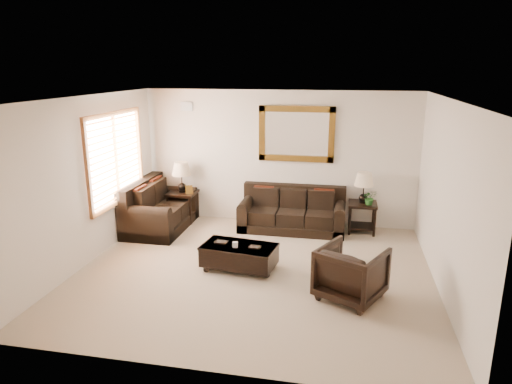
% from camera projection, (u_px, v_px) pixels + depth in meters
% --- Properties ---
extents(room, '(5.51, 5.01, 2.71)m').
position_uv_depth(room, '(254.00, 189.00, 6.86)').
color(room, tan).
rests_on(room, ground).
extents(window, '(0.07, 1.96, 1.66)m').
position_uv_depth(window, '(116.00, 158.00, 8.17)').
color(window, white).
rests_on(window, room).
extents(mirror, '(1.50, 0.06, 1.10)m').
position_uv_depth(mirror, '(296.00, 134.00, 9.00)').
color(mirror, '#44240D').
rests_on(mirror, room).
extents(air_vent, '(0.25, 0.02, 0.18)m').
position_uv_depth(air_vent, '(187.00, 106.00, 9.30)').
color(air_vent, '#999999').
rests_on(air_vent, room).
extents(sofa, '(2.06, 0.89, 0.84)m').
position_uv_depth(sofa, '(292.00, 214.00, 9.05)').
color(sofa, black).
rests_on(sofa, room).
extents(loveseat, '(1.02, 1.72, 0.97)m').
position_uv_depth(loveseat, '(158.00, 211.00, 9.07)').
color(loveseat, black).
rests_on(loveseat, room).
extents(end_table_left, '(0.57, 0.57, 1.25)m').
position_uv_depth(end_table_left, '(182.00, 183.00, 9.43)').
color(end_table_left, black).
rests_on(end_table_left, room).
extents(end_table_right, '(0.54, 0.54, 1.19)m').
position_uv_depth(end_table_right, '(363.00, 194.00, 8.77)').
color(end_table_right, black).
rests_on(end_table_right, room).
extents(coffee_table, '(1.24, 0.78, 0.50)m').
position_uv_depth(coffee_table, '(239.00, 254.00, 7.27)').
color(coffee_table, black).
rests_on(coffee_table, room).
extents(armchair, '(1.07, 1.04, 0.83)m').
position_uv_depth(armchair, '(351.00, 271.00, 6.29)').
color(armchair, black).
rests_on(armchair, floor).
extents(potted_plant, '(0.32, 0.34, 0.22)m').
position_uv_depth(potted_plant, '(370.00, 199.00, 8.67)').
color(potted_plant, '#25591E').
rests_on(potted_plant, end_table_right).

